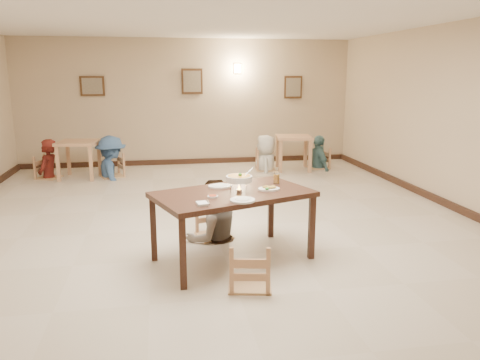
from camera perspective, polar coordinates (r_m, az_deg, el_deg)
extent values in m
plane|color=beige|center=(6.85, -3.25, -5.76)|extent=(10.00, 10.00, 0.00)
plane|color=silver|center=(6.54, -3.60, 20.00)|extent=(10.00, 10.00, 0.00)
plane|color=#C5AC8D|center=(11.49, -6.33, 9.37)|extent=(10.00, 0.00, 10.00)
plane|color=#C5AC8D|center=(1.76, 15.95, -10.50)|extent=(10.00, 0.00, 10.00)
plane|color=#C5AC8D|center=(8.03, 26.46, 6.64)|extent=(0.00, 10.00, 10.00)
cube|color=#331D14|center=(11.64, -6.14, 2.27)|extent=(8.00, 0.06, 0.12)
cube|color=#331D14|center=(8.26, 25.29, -3.30)|extent=(0.06, 10.00, 0.12)
cube|color=#3E2514|center=(11.51, -17.56, 10.86)|extent=(0.55, 0.03, 0.45)
cube|color=gray|center=(11.49, -17.57, 10.86)|extent=(0.45, 0.01, 0.37)
cube|color=#3E2514|center=(11.44, -5.86, 11.88)|extent=(0.50, 0.03, 0.60)
cube|color=gray|center=(11.42, -5.86, 11.88)|extent=(0.41, 0.01, 0.49)
cube|color=#3E2514|center=(11.89, 6.49, 11.17)|extent=(0.45, 0.03, 0.55)
cube|color=gray|center=(11.87, 6.52, 11.17)|extent=(0.37, 0.01, 0.45)
cube|color=#FFD88C|center=(11.57, -0.31, 13.44)|extent=(0.16, 0.05, 0.22)
cube|color=#3E2117|center=(5.46, -0.88, -1.77)|extent=(2.02, 1.55, 0.06)
cube|color=#3E2117|center=(4.87, -6.99, -8.90)|extent=(0.07, 0.07, 0.78)
cube|color=#3E2117|center=(5.67, 8.73, -5.76)|extent=(0.07, 0.07, 0.78)
cube|color=#3E2117|center=(5.64, -10.51, -5.92)|extent=(0.07, 0.07, 0.78)
cube|color=#3E2117|center=(6.35, 3.78, -3.60)|extent=(0.07, 0.07, 0.78)
cube|color=tan|center=(6.35, -3.23, -3.31)|extent=(0.43, 0.43, 0.05)
cube|color=tan|center=(4.88, 1.23, -8.18)|extent=(0.44, 0.44, 0.05)
imported|color=gray|center=(6.19, -3.46, 0.05)|extent=(0.94, 0.83, 1.63)
torus|color=silver|center=(5.41, -0.10, -0.19)|extent=(0.24, 0.24, 0.01)
cylinder|color=silver|center=(5.44, -0.10, -1.31)|extent=(0.06, 0.06, 0.04)
cone|color=#FFA526|center=(5.42, -0.10, -0.84)|extent=(0.04, 0.04, 0.05)
cylinder|color=white|center=(5.40, -0.10, 0.16)|extent=(0.30, 0.30, 0.07)
cylinder|color=#C57616|center=(5.40, -0.10, 0.48)|extent=(0.26, 0.26, 0.02)
sphere|color=#2D7223|center=(5.38, 0.02, 0.65)|extent=(0.04, 0.04, 0.04)
cylinder|color=silver|center=(5.47, 1.00, 0.94)|extent=(0.14, 0.09, 0.10)
cylinder|color=silver|center=(5.49, 0.76, -0.67)|extent=(0.01, 0.01, 0.14)
cylinder|color=silver|center=(5.46, -1.16, -0.75)|extent=(0.01, 0.01, 0.14)
cylinder|color=silver|center=(5.32, 0.09, -1.11)|extent=(0.01, 0.01, 0.14)
cylinder|color=white|center=(5.68, -2.43, -0.77)|extent=(0.29, 0.29, 0.02)
ellipsoid|color=white|center=(5.68, -2.43, -0.70)|extent=(0.19, 0.16, 0.07)
cylinder|color=white|center=(5.06, 0.31, -2.48)|extent=(0.27, 0.27, 0.02)
ellipsoid|color=white|center=(5.06, 0.31, -2.40)|extent=(0.18, 0.15, 0.06)
cylinder|color=white|center=(5.55, 3.54, -1.11)|extent=(0.26, 0.26, 0.02)
sphere|color=#2D7223|center=(5.47, 3.31, -1.06)|extent=(0.04, 0.04, 0.04)
cylinder|color=white|center=(5.22, -3.35, -2.03)|extent=(0.12, 0.12, 0.02)
cylinder|color=#A4240B|center=(5.21, -3.35, -1.93)|extent=(0.09, 0.09, 0.01)
cube|color=white|center=(4.93, -4.63, -2.89)|extent=(0.13, 0.16, 0.03)
cube|color=silver|center=(5.01, -4.18, -2.70)|extent=(0.02, 0.16, 0.01)
cube|color=silver|center=(5.01, -3.87, -2.68)|extent=(0.02, 0.16, 0.01)
cylinder|color=white|center=(5.87, 4.47, 0.29)|extent=(0.08, 0.08, 0.15)
cylinder|color=orange|center=(5.87, 4.46, 0.14)|extent=(0.07, 0.07, 0.11)
cube|color=tan|center=(10.46, -19.16, 4.34)|extent=(0.89, 0.89, 0.06)
cube|color=tan|center=(10.31, -21.32, 1.82)|extent=(0.07, 0.07, 0.73)
cube|color=tan|center=(10.11, -17.71, 1.89)|extent=(0.07, 0.07, 0.73)
cube|color=tan|center=(10.94, -20.19, 2.50)|extent=(0.07, 0.07, 0.73)
cube|color=tan|center=(10.75, -16.77, 2.58)|extent=(0.07, 0.07, 0.73)
cube|color=tan|center=(10.82, 6.57, 5.19)|extent=(0.90, 0.90, 0.06)
cube|color=tan|center=(10.51, 4.95, 2.84)|extent=(0.07, 0.07, 0.73)
cube|color=tan|center=(10.60, 8.54, 2.83)|extent=(0.07, 0.07, 0.73)
cube|color=tan|center=(11.17, 4.61, 3.43)|extent=(0.07, 0.07, 0.73)
cube|color=tan|center=(11.25, 7.99, 3.42)|extent=(0.07, 0.07, 0.73)
cube|color=tan|center=(10.71, -22.44, 2.40)|extent=(0.43, 0.43, 0.05)
cube|color=tan|center=(10.41, -15.46, 2.81)|extent=(0.46, 0.46, 0.05)
cube|color=tan|center=(10.76, 3.16, 3.44)|extent=(0.44, 0.44, 0.05)
cube|color=tan|center=(11.14, 9.59, 3.56)|extent=(0.43, 0.43, 0.05)
imported|color=#561813|center=(10.65, -22.63, 4.61)|extent=(0.53, 0.68, 1.67)
imported|color=#3A5F92|center=(10.35, -15.60, 5.21)|extent=(1.00, 1.30, 1.78)
imported|color=silver|center=(10.70, 3.19, 5.49)|extent=(0.66, 0.88, 1.63)
imported|color=slate|center=(11.08, 9.66, 5.40)|extent=(0.51, 0.96, 1.56)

